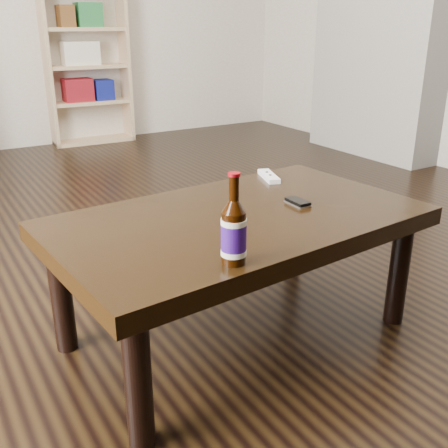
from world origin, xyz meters
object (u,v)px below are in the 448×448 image
coffee_table (238,231)px  remote (269,176)px  phone (298,202)px  beer_bottle (234,233)px  bookshelf (84,63)px

coffee_table → remote: size_ratio=7.35×
phone → remote: bearing=73.3°
coffee_table → remote: remote is taller
coffee_table → remote: (0.34, 0.30, 0.07)m
coffee_table → beer_bottle: bearing=-125.0°
bookshelf → coffee_table: (-0.61, -3.55, -0.32)m
beer_bottle → remote: size_ratio=1.42×
bookshelf → phone: bearing=-93.9°
coffee_table → remote: 0.46m
bookshelf → beer_bottle: bookshelf is taller
bookshelf → coffee_table: size_ratio=1.07×
phone → beer_bottle: bearing=-145.7°
coffee_table → beer_bottle: (-0.22, -0.31, 0.15)m
bookshelf → phone: 3.60m
phone → remote: size_ratio=0.56×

